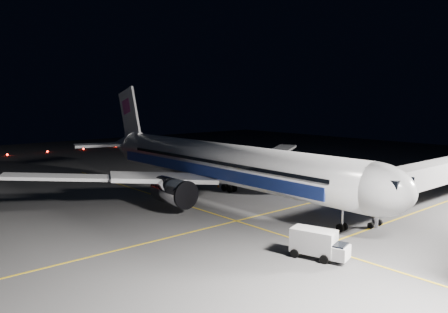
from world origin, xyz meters
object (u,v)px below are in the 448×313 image
service_truck (319,243)px  baggage_tug (301,173)px  airliner (216,163)px  safety_cone_c (218,186)px  safety_cone_a (290,190)px  jet_bridge (433,173)px  safety_cone_b (264,180)px

service_truck → baggage_tug: bearing=114.8°
service_truck → airliner: bearing=144.3°
airliner → baggage_tug: (-2.19, 21.99, -4.29)m
airliner → safety_cone_c: 8.95m
service_truck → safety_cone_a: service_truck is taller
airliner → service_truck: (24.89, -8.52, -3.76)m
jet_bridge → safety_cone_a: jet_bridge is taller
safety_cone_a → safety_cone_b: size_ratio=1.17×
safety_cone_a → safety_cone_b: safety_cone_a is taller
airliner → safety_cone_c: airliner is taller
baggage_tug → safety_cone_b: bearing=-123.8°
safety_cone_b → safety_cone_c: bearing=-101.6°
baggage_tug → safety_cone_b: size_ratio=5.43×
airliner → safety_cone_c: bearing=137.1°
baggage_tug → airliner: bearing=-107.7°
jet_bridge → safety_cone_a: bearing=-159.0°
safety_cone_a → baggage_tug: bearing=122.2°
baggage_tug → safety_cone_a: size_ratio=4.64×
baggage_tug → safety_cone_a: baggage_tug is taller
airliner → safety_cone_a: airliner is taller
baggage_tug → safety_cone_c: size_ratio=6.10×
airliner → baggage_tug: airliner is taller
jet_bridge → safety_cone_b: bearing=-171.4°
safety_cone_c → service_truck: bearing=-24.1°
baggage_tug → jet_bridge: bearing=-32.2°
baggage_tug → safety_cone_b: 8.15m
airliner → safety_cone_a: bearing=66.8°
safety_cone_c → airliner: bearing=-42.9°
service_truck → safety_cone_a: 28.10m
airliner → jet_bridge: (23.08, 18.06, -0.58)m
safety_cone_b → safety_cone_c: (-1.82, -8.90, -0.03)m
jet_bridge → safety_cone_b: (-26.75, -4.06, -4.29)m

